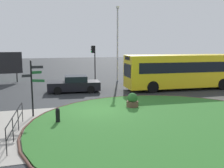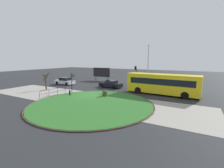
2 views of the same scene
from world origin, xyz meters
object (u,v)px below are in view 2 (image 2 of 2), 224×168
bollard_foreground (70,93)px  traffic_light_near (136,71)px  planter_near_signpost (105,94)px  street_tree_bare (46,81)px  lamppost_tall (148,64)px  car_far_lane (111,84)px  bus_yellow (162,84)px  car_near_lane (65,81)px  signpost_directional (72,81)px  billboard_left (102,72)px

bollard_foreground → traffic_light_near: bearing=70.3°
planter_near_signpost → street_tree_bare: bearing=-176.7°
lamppost_tall → bollard_foreground: bearing=-118.9°
planter_near_signpost → traffic_light_near: bearing=89.2°
planter_near_signpost → car_far_lane: bearing=112.3°
bus_yellow → street_tree_bare: bearing=21.2°
bollard_foreground → street_tree_bare: 6.88m
planter_near_signpost → lamppost_tall: bearing=76.8°
car_far_lane → lamppost_tall: size_ratio=0.56×
car_near_lane → car_far_lane: 10.34m
traffic_light_near → planter_near_signpost: 12.19m
car_near_lane → bollard_foreground: bearing=139.5°
lamppost_tall → street_tree_bare: bearing=-138.9°
planter_near_signpost → street_tree_bare: 11.53m
signpost_directional → planter_near_signpost: signpost_directional is taller
street_tree_bare → bollard_foreground: bearing=-10.5°
bus_yellow → car_far_lane: 9.66m
planter_near_signpost → street_tree_bare: size_ratio=0.32×
lamppost_tall → car_near_lane: bearing=-157.1°
billboard_left → lamppost_tall: bearing=-14.5°
lamppost_tall → bus_yellow: bearing=-58.3°
signpost_directional → bus_yellow: bearing=23.0°
signpost_directional → traffic_light_near: bearing=63.3°
bus_yellow → lamppost_tall: (-4.04, 6.54, 2.60)m
car_far_lane → street_tree_bare: 11.41m
car_far_lane → lamppost_tall: bearing=-131.1°
planter_near_signpost → signpost_directional: bearing=-178.3°
car_far_lane → billboard_left: bearing=-41.8°
car_near_lane → billboard_left: billboard_left is taller
billboard_left → street_tree_bare: size_ratio=1.46×
street_tree_bare → car_near_lane: bearing=104.6°
car_near_lane → car_far_lane: car_near_lane is taller
bollard_foreground → car_far_lane: car_far_lane is taller
traffic_light_near → bollard_foreground: bearing=73.9°
billboard_left → signpost_directional: bearing=-80.7°
car_far_lane → lamppost_tall: lamppost_tall is taller
traffic_light_near → car_far_lane: bearing=65.3°
street_tree_bare → bus_yellow: bearing=17.8°
car_near_lane → car_far_lane: size_ratio=0.99×
signpost_directional → planter_near_signpost: size_ratio=3.21×
street_tree_bare → car_far_lane: bearing=39.8°
traffic_light_near → planter_near_signpost: size_ratio=3.90×
bollard_foreground → car_near_lane: 10.76m
lamppost_tall → billboard_left: (-12.16, 2.15, -2.24)m
traffic_light_near → billboard_left: 9.79m
bus_yellow → lamppost_tall: lamppost_tall is taller
traffic_light_near → lamppost_tall: (2.59, -0.20, 1.44)m
signpost_directional → planter_near_signpost: 6.12m
bus_yellow → car_far_lane: (-9.50, 1.40, -1.01)m
bollard_foreground → planter_near_signpost: bearing=21.6°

